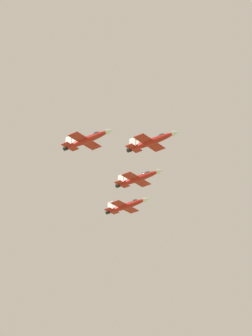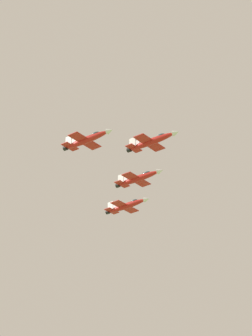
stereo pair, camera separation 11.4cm
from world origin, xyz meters
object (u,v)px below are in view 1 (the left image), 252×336
at_px(jet_lead, 152,141).
at_px(jet_left_outer, 127,206).
at_px(jet_left_wingman, 138,178).
at_px(jet_right_wingman, 87,140).

distance_m(jet_lead, jet_left_outer, 33.49).
distance_m(jet_lead, jet_left_wingman, 16.84).
relative_size(jet_left_wingman, jet_right_wingman, 0.98).
bearing_deg(jet_lead, jet_right_wingman, -140.27).
xyz_separation_m(jet_lead, jet_right_wingman, (-11.88, -11.68, 0.21)).
bearing_deg(jet_left_wingman, jet_right_wingman, -90.47).
bearing_deg(jet_right_wingman, jet_left_outer, 110.74).
relative_size(jet_lead, jet_left_wingman, 1.02).
xyz_separation_m(jet_right_wingman, jet_left_outer, (-15.00, 31.37, -3.53)).
height_order(jet_right_wingman, jet_left_outer, jet_right_wingman).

